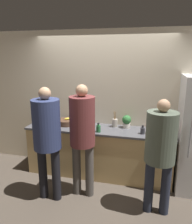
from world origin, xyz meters
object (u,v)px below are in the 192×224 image
object	(u,v)px
person_center	(82,131)
potted_plant	(127,121)
bottle_dark	(143,131)
bottle_red	(151,129)
bottle_green	(98,128)
person_left	(47,133)
fruit_bowl	(66,122)
utensil_crock	(115,123)
person_right	(160,146)
cup_yellow	(169,128)
cup_black	(158,130)

from	to	relation	value
person_center	potted_plant	distance (m)	0.99
person_center	bottle_dark	world-z (taller)	person_center
bottle_red	bottle_dark	distance (m)	0.14
bottle_green	bottle_dark	distance (m)	0.73
person_left	fruit_bowl	size ratio (longest dim) A/B	4.92
utensil_crock	person_right	bearing A→B (deg)	-51.43
cup_yellow	cup_black	size ratio (longest dim) A/B	0.97
person_center	bottle_green	size ratio (longest dim) A/B	11.07
person_center	fruit_bowl	distance (m)	0.92
fruit_bowl	person_center	bearing A→B (deg)	-52.82
fruit_bowl	cup_black	size ratio (longest dim) A/B	3.77
utensil_crock	cup_yellow	bearing A→B (deg)	4.00
person_right	cup_black	xyz separation A→B (m)	(-0.00, 0.84, -0.06)
person_left	utensil_crock	size ratio (longest dim) A/B	6.11
person_center	person_right	world-z (taller)	person_center
person_left	utensil_crock	world-z (taller)	person_left
bottle_dark	cup_yellow	distance (m)	0.54
person_center	bottle_dark	bearing A→B (deg)	33.27
person_left	person_center	xyz separation A→B (m)	(0.47, 0.22, 0.00)
person_left	person_center	size ratio (longest dim) A/B	0.99
person_right	bottle_red	xyz separation A→B (m)	(-0.13, 0.75, -0.02)
cup_black	cup_yellow	bearing A→B (deg)	46.03
cup_yellow	utensil_crock	bearing A→B (deg)	-176.00
bottle_red	person_left	bearing A→B (deg)	-150.27
person_right	utensil_crock	xyz separation A→B (m)	(-0.77, 0.96, -0.03)
person_right	cup_yellow	xyz separation A→B (m)	(0.18, 1.03, -0.06)
utensil_crock	cup_black	bearing A→B (deg)	-9.11
person_right	bottle_green	size ratio (longest dim) A/B	10.24
cup_yellow	person_center	bearing A→B (deg)	-145.65
person_right	cup_black	distance (m)	0.84
bottle_dark	cup_yellow	size ratio (longest dim) A/B	1.61
utensil_crock	bottle_dark	distance (m)	0.57
cup_yellow	potted_plant	distance (m)	0.74
person_right	cup_yellow	distance (m)	1.04
fruit_bowl	bottle_green	xyz separation A→B (m)	(0.68, -0.25, 0.01)
person_left	bottle_green	distance (m)	0.92
person_center	bottle_green	xyz separation A→B (m)	(0.13, 0.47, -0.11)
utensil_crock	person_center	bearing A→B (deg)	-113.21
bottle_red	cup_yellow	bearing A→B (deg)	41.50
bottle_dark	potted_plant	world-z (taller)	potted_plant
bottle_green	cup_black	world-z (taller)	bottle_green
person_left	cup_black	bearing A→B (deg)	30.08
person_left	potted_plant	world-z (taller)	person_left
bottle_green	cup_black	xyz separation A→B (m)	(0.98, 0.22, -0.02)
person_right	person_left	bearing A→B (deg)	-177.24
bottle_dark	bottle_red	bearing A→B (deg)	20.33
utensil_crock	potted_plant	distance (m)	0.22
bottle_red	potted_plant	bearing A→B (deg)	153.99
bottle_red	cup_black	size ratio (longest dim) A/B	2.23
utensil_crock	cup_yellow	distance (m)	0.95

